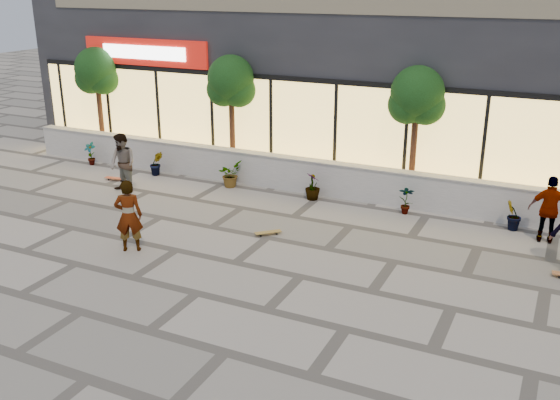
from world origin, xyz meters
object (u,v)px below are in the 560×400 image
at_px(skater_right_near, 550,210).
at_px(skateboard_left, 116,178).
at_px(skater_left, 123,164).
at_px(skateboard_center, 268,232).
at_px(tree_mideast, 417,99).
at_px(tree_west, 97,74).
at_px(tree_midwest, 231,84).
at_px(skater_center, 129,216).

relative_size(skater_right_near, skateboard_left, 2.24).
relative_size(skater_left, skateboard_center, 2.95).
height_order(tree_mideast, skater_left, tree_mideast).
relative_size(tree_west, skater_right_near, 2.31).
xyz_separation_m(tree_midwest, skater_right_near, (9.84, -1.69, -2.14)).
height_order(tree_west, skater_left, tree_west).
bearing_deg(skater_center, skateboard_left, -77.86).
relative_size(skater_center, skater_right_near, 1.04).
relative_size(tree_midwest, skater_left, 2.15).
bearing_deg(tree_west, skater_right_near, -6.27).
relative_size(skater_center, skater_left, 0.97).
xyz_separation_m(skater_right_near, skateboard_left, (-12.89, -0.63, -0.77)).
height_order(tree_west, skater_right_near, tree_west).
bearing_deg(skateboard_left, skater_left, -45.98).
bearing_deg(skateboard_center, skateboard_left, 119.15).
distance_m(tree_west, tree_mideast, 11.50).
distance_m(tree_mideast, skateboard_left, 9.79).
bearing_deg(skater_right_near, tree_mideast, -27.08).
distance_m(tree_west, skateboard_center, 10.32).
relative_size(tree_midwest, skater_right_near, 2.31).
bearing_deg(skater_center, skater_left, -80.35).
height_order(tree_midwest, skater_right_near, tree_midwest).
bearing_deg(skater_center, tree_mideast, -159.11).
relative_size(skateboard_center, skateboard_left, 0.81).
xyz_separation_m(tree_midwest, skateboard_center, (3.44, -4.26, -2.92)).
bearing_deg(tree_midwest, skater_right_near, -9.72).
bearing_deg(skateboard_left, skater_right_near, -4.81).
xyz_separation_m(skater_left, skater_right_near, (11.86, 1.45, -0.06)).
distance_m(tree_midwest, skater_left, 4.27).
distance_m(skater_right_near, skateboard_center, 6.95).
relative_size(tree_mideast, skater_center, 2.22).
distance_m(skater_left, skateboard_center, 5.64).
height_order(tree_west, skateboard_left, tree_west).
xyz_separation_m(skater_center, skater_right_near, (8.95, 4.83, -0.03)).
bearing_deg(tree_west, skateboard_left, -43.42).
bearing_deg(tree_midwest, skater_center, -82.24).
relative_size(tree_west, skater_center, 2.22).
height_order(tree_midwest, skater_left, tree_midwest).
bearing_deg(tree_midwest, skater_left, -122.79).
bearing_deg(skateboard_center, tree_midwest, 84.71).
xyz_separation_m(tree_west, skateboard_left, (2.45, -2.32, -2.91)).
bearing_deg(skateboard_left, tree_mideast, 6.76).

